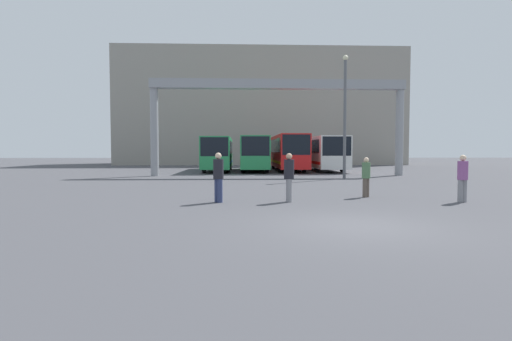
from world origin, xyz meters
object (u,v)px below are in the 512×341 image
object	(u,v)px
pedestrian_near_left	(218,176)
lamp_post	(345,112)
bus_slot_1	(253,152)
pedestrian_mid_left	(366,176)
bus_slot_0	(218,152)
pedestrian_near_right	(463,177)
bus_slot_3	(322,152)
bus_slot_2	(287,151)
pedestrian_far_center	(289,176)

from	to	relation	value
pedestrian_near_left	lamp_post	size ratio (longest dim) A/B	0.22
bus_slot_1	pedestrian_mid_left	xyz separation A→B (m)	(3.87, -21.28, -0.96)
bus_slot_0	lamp_post	xyz separation A→B (m)	(9.14, -11.04, 2.72)
bus_slot_0	bus_slot_1	bearing A→B (deg)	-8.87
bus_slot_0	pedestrian_mid_left	xyz separation A→B (m)	(7.19, -21.80, -0.92)
pedestrian_near_right	pedestrian_mid_left	size ratio (longest dim) A/B	1.07
bus_slot_3	pedestrian_mid_left	distance (m)	22.11
pedestrian_near_left	lamp_post	world-z (taller)	lamp_post
bus_slot_0	pedestrian_near_left	world-z (taller)	bus_slot_0
bus_slot_1	lamp_post	xyz separation A→B (m)	(5.82, -10.52, 2.69)
bus_slot_3	pedestrian_near_left	world-z (taller)	bus_slot_3
bus_slot_2	lamp_post	xyz separation A→B (m)	(2.50, -11.65, 2.59)
bus_slot_2	lamp_post	bearing A→B (deg)	-77.88
bus_slot_3	lamp_post	size ratio (longest dim) A/B	1.38
pedestrian_near_left	lamp_post	distance (m)	14.92
pedestrian_near_right	pedestrian_far_center	size ratio (longest dim) A/B	0.97
lamp_post	pedestrian_near_left	bearing A→B (deg)	-122.83
pedestrian_near_right	pedestrian_far_center	world-z (taller)	pedestrian_far_center
bus_slot_3	pedestrian_near_left	bearing A→B (deg)	-110.39
bus_slot_1	bus_slot_0	bearing A→B (deg)	171.13
bus_slot_3	pedestrian_near_right	bearing A→B (deg)	-89.34
bus_slot_0	pedestrian_far_center	size ratio (longest dim) A/B	6.21
pedestrian_near_right	bus_slot_0	bearing A→B (deg)	101.38
bus_slot_1	bus_slot_3	xyz separation A→B (m)	(6.63, 0.64, 0.00)
bus_slot_3	pedestrian_near_right	xyz separation A→B (m)	(0.27, -23.63, -0.90)
bus_slot_1	pedestrian_far_center	distance (m)	22.70
pedestrian_near_right	lamp_post	bearing A→B (deg)	82.86
bus_slot_3	pedestrian_near_left	distance (m)	24.91
pedestrian_near_left	pedestrian_far_center	bearing A→B (deg)	-126.94
pedestrian_near_left	bus_slot_1	bearing A→B (deg)	-42.63
bus_slot_0	lamp_post	world-z (taller)	lamp_post
bus_slot_3	bus_slot_0	bearing A→B (deg)	-179.30
bus_slot_1	pedestrian_near_left	size ratio (longest dim) A/B	5.57
bus_slot_1	bus_slot_3	size ratio (longest dim) A/B	0.89
bus_slot_0	pedestrian_near_left	size ratio (longest dim) A/B	6.14
bus_slot_1	bus_slot_2	bearing A→B (deg)	18.83
pedestrian_mid_left	pedestrian_near_right	bearing A→B (deg)	-65.60
bus_slot_0	pedestrian_near_left	xyz separation A→B (m)	(1.28, -23.21, -0.82)
pedestrian_mid_left	lamp_post	distance (m)	11.53
pedestrian_mid_left	bus_slot_1	bearing A→B (deg)	64.17
pedestrian_near_right	lamp_post	distance (m)	13.02
bus_slot_0	pedestrian_near_right	distance (m)	25.65
bus_slot_0	pedestrian_mid_left	size ratio (longest dim) A/B	6.89
bus_slot_2	pedestrian_near_left	xyz separation A→B (m)	(-5.35, -23.83, -0.95)
pedestrian_near_right	pedestrian_near_left	size ratio (longest dim) A/B	0.95
pedestrian_near_left	pedestrian_far_center	xyz separation A→B (m)	(2.59, 0.03, -0.01)
bus_slot_3	bus_slot_2	bearing A→B (deg)	171.57
pedestrian_near_right	pedestrian_near_left	xyz separation A→B (m)	(-8.94, 0.29, 0.04)
bus_slot_1	pedestrian_near_right	world-z (taller)	bus_slot_1
bus_slot_2	pedestrian_far_center	xyz separation A→B (m)	(-2.76, -23.80, -0.96)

